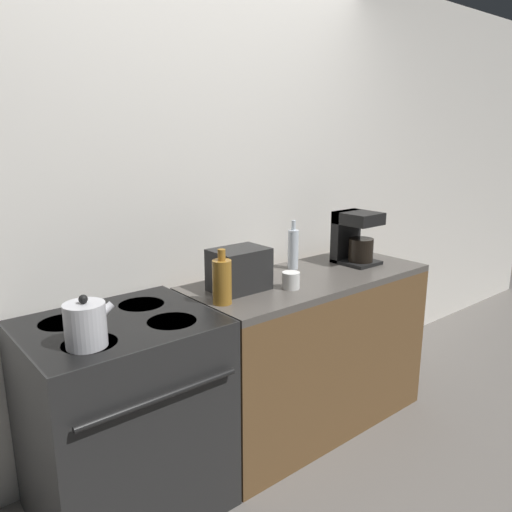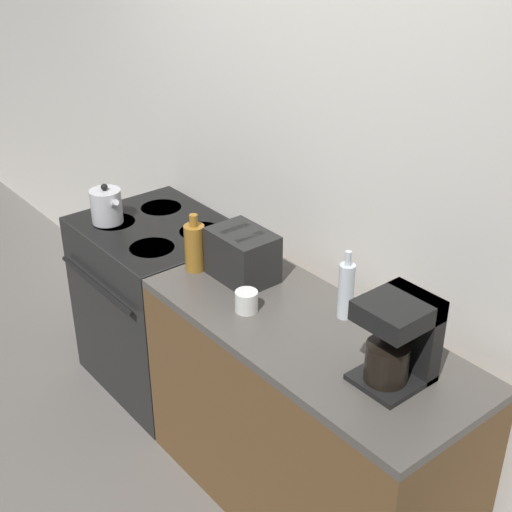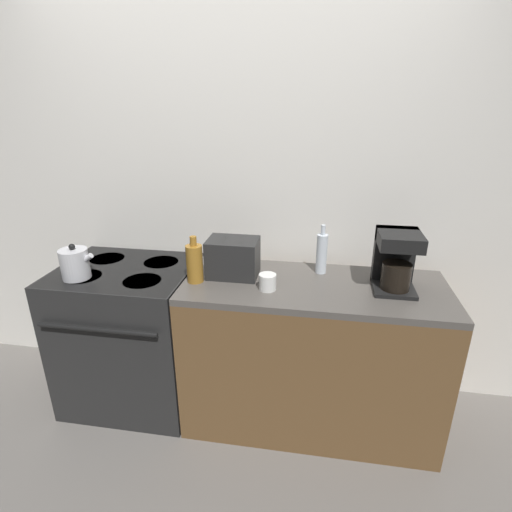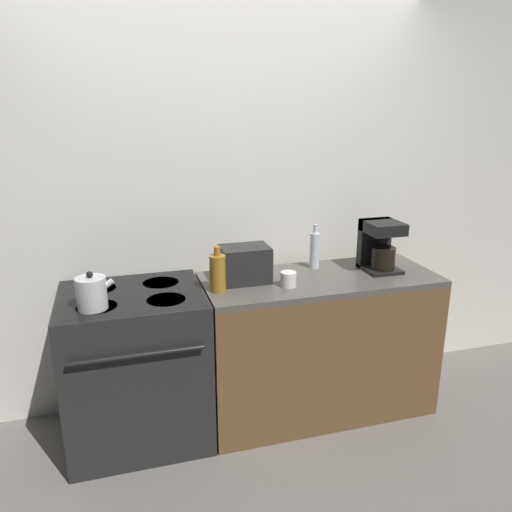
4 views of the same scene
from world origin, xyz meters
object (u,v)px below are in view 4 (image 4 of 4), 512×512
at_px(bottle_clear, 315,250).
at_px(cup_white, 288,279).
at_px(stove, 136,365).
at_px(bottle_amber, 218,273).
at_px(coffee_maker, 380,244).
at_px(kettle, 92,293).
at_px(toaster, 245,264).

height_order(bottle_clear, cup_white, bottle_clear).
bearing_deg(stove, bottle_amber, -11.48).
xyz_separation_m(stove, coffee_maker, (1.50, -0.00, 0.60)).
xyz_separation_m(kettle, cup_white, (1.05, 0.03, -0.04)).
distance_m(toaster, cup_white, 0.27).
bearing_deg(kettle, bottle_amber, 5.50).
xyz_separation_m(toaster, bottle_clear, (0.48, 0.12, 0.01)).
relative_size(coffee_maker, cup_white, 3.45).
xyz_separation_m(stove, bottle_amber, (0.46, -0.09, 0.54)).
bearing_deg(kettle, bottle_clear, 12.46).
height_order(stove, bottle_amber, bottle_amber).
distance_m(coffee_maker, bottle_clear, 0.40).
bearing_deg(bottle_amber, kettle, -174.50).
bearing_deg(coffee_maker, toaster, 178.84).
relative_size(stove, cup_white, 9.95).
relative_size(coffee_maker, bottle_clear, 1.10).
xyz_separation_m(toaster, bottle_amber, (-0.18, -0.11, 0.00)).
relative_size(toaster, coffee_maker, 0.89).
bearing_deg(bottle_clear, coffee_maker, -19.80).
xyz_separation_m(stove, toaster, (0.65, 0.02, 0.54)).
height_order(stove, cup_white, cup_white).
xyz_separation_m(bottle_clear, bottle_amber, (-0.67, -0.23, -0.01)).
bearing_deg(bottle_clear, toaster, -166.31).
height_order(coffee_maker, bottle_amber, coffee_maker).
height_order(stove, bottle_clear, bottle_clear).
bearing_deg(bottle_amber, stove, 168.52).
relative_size(kettle, coffee_maker, 0.64).
distance_m(stove, kettle, 0.57).
xyz_separation_m(coffee_maker, bottle_clear, (-0.37, 0.13, -0.04)).
height_order(kettle, bottle_clear, bottle_clear).
distance_m(kettle, bottle_amber, 0.66).
bearing_deg(kettle, coffee_maker, 5.31).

